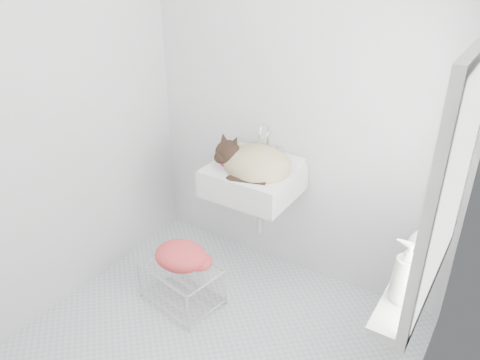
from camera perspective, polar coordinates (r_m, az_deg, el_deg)
The scene contains 15 objects.
floor at distance 3.05m, azimuth -3.30°, elevation -19.26°, with size 2.20×2.00×0.02m, color silver.
back_wall at distance 3.10m, azimuth 6.97°, elevation 9.13°, with size 2.20×0.02×2.50m, color silver.
right_wall at distance 1.94m, azimuth 23.27°, elevation -5.07°, with size 0.02×2.00×2.50m, color silver.
left_wall at distance 3.05m, azimuth -21.19°, elevation 7.09°, with size 0.02×2.00×2.50m, color silver.
window_glass at distance 2.07m, azimuth 24.48°, elevation -0.02°, with size 0.01×0.80×1.00m, color white.
window_frame at distance 2.07m, azimuth 24.08°, elevation 0.08°, with size 0.04×0.90×1.10m, color white.
windowsill at distance 2.34m, azimuth 20.19°, elevation -10.91°, with size 0.16×0.88×0.04m, color white.
sink at distance 3.12m, azimuth 1.60°, elevation 1.46°, with size 0.57×0.50×0.23m, color white.
faucet at distance 3.20m, azimuth 3.30°, elevation 4.90°, with size 0.21×0.14×0.21m, color silver, non-canonical shape.
cat at distance 3.08m, azimuth 1.61°, elevation 1.97°, with size 0.48×0.39×0.30m.
wire_rack at distance 3.26m, azimuth -6.95°, elevation -12.15°, with size 0.48×0.34×0.29m, color #BDBDBD.
towel at distance 3.16m, azimuth -7.09°, elevation -9.66°, with size 0.36×0.25×0.15m, color #DE5D22.
bottle_a at distance 2.17m, azimuth 18.65°, elevation -13.39°, with size 0.09×0.09×0.24m, color silver.
bottle_b at distance 2.29m, azimuth 19.74°, elevation -11.06°, with size 0.07×0.08×0.16m, color #1DA58A.
bottle_c at distance 2.45m, azimuth 20.90°, elevation -8.56°, with size 0.15×0.15×0.19m, color white.
Camera 1 is at (1.26, -1.67, 2.22)m, focal length 35.58 mm.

